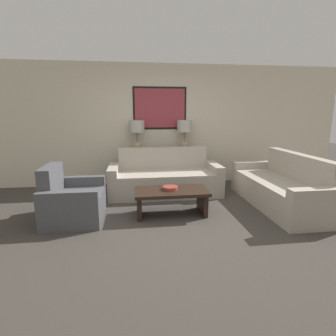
% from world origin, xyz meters
% --- Properties ---
extents(ground_plane, '(20.00, 20.00, 0.00)m').
position_xyz_m(ground_plane, '(0.00, 0.00, 0.00)').
color(ground_plane, '#3D3833').
extents(back_wall, '(8.46, 0.12, 2.65)m').
position_xyz_m(back_wall, '(0.00, 2.51, 1.33)').
color(back_wall, beige).
rests_on(back_wall, ground_plane).
extents(console_table, '(1.59, 0.35, 0.78)m').
position_xyz_m(console_table, '(0.00, 2.26, 0.39)').
color(console_table, black).
rests_on(console_table, ground_plane).
extents(table_lamp_left, '(0.33, 0.33, 0.67)m').
position_xyz_m(table_lamp_left, '(-0.52, 2.26, 1.22)').
color(table_lamp_left, tan).
rests_on(table_lamp_left, console_table).
extents(table_lamp_right, '(0.33, 0.33, 0.67)m').
position_xyz_m(table_lamp_right, '(0.52, 2.26, 1.22)').
color(table_lamp_right, tan).
rests_on(table_lamp_right, console_table).
extents(couch_by_back_wall, '(2.18, 0.88, 0.91)m').
position_xyz_m(couch_by_back_wall, '(0.00, 1.62, 0.30)').
color(couch_by_back_wall, '#ADA393').
rests_on(couch_by_back_wall, ground_plane).
extents(couch_by_side, '(0.88, 2.18, 0.91)m').
position_xyz_m(couch_by_side, '(1.95, 0.68, 0.30)').
color(couch_by_side, '#ADA393').
rests_on(couch_by_side, ground_plane).
extents(coffee_table, '(1.15, 0.60, 0.41)m').
position_xyz_m(coffee_table, '(-0.03, 0.50, 0.30)').
color(coffee_table, black).
rests_on(coffee_table, ground_plane).
extents(decorative_bowl, '(0.24, 0.24, 0.05)m').
position_xyz_m(decorative_bowl, '(-0.04, 0.52, 0.43)').
color(decorative_bowl, '#93382D').
rests_on(decorative_bowl, coffee_table).
extents(armchair_near_back_wall, '(0.82, 1.00, 0.84)m').
position_xyz_m(armchair_near_back_wall, '(-1.55, 0.52, 0.28)').
color(armchair_near_back_wall, '#4C4C51').
rests_on(armchair_near_back_wall, ground_plane).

